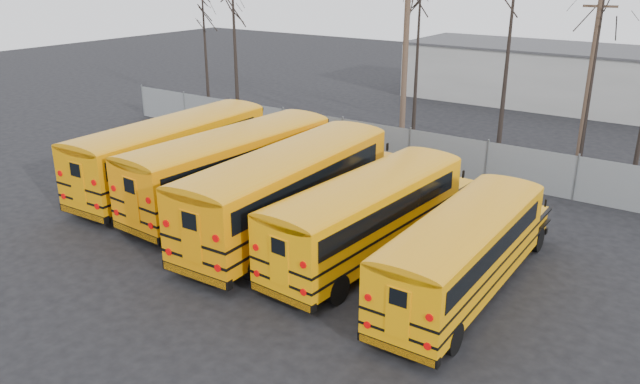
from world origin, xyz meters
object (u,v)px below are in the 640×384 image
Objects in this scene: bus_a at (176,147)px; bus_c at (292,183)px; utility_pole_left at (406,50)px; bus_e at (466,246)px; bus_d at (371,209)px; bus_b at (235,161)px; utility_pole_right at (589,84)px.

bus_a is 0.98× the size of bus_c.
bus_a is at bearing -107.14° from utility_pole_left.
bus_e is at bearing -8.95° from bus_a.
bus_d is 1.08× the size of bus_e.
utility_pole_left is at bearing 117.19° from bus_d.
bus_b is 1.16× the size of utility_pole_left.
bus_e is at bearing -98.98° from utility_pole_right.
utility_pole_left is at bearing 87.86° from bus_b.
bus_c is at bearing -9.84° from bus_a.
bus_a reaches higher than bus_e.
bus_a is 7.41m from bus_c.
bus_d is 1.28× the size of utility_pole_right.
bus_d is at bearing 168.84° from bus_e.
bus_a reaches higher than bus_d.
bus_d is at bearing -62.99° from utility_pole_left.
bus_a reaches higher than bus_b.
bus_e is 17.91m from utility_pole_left.
bus_c is at bearing -76.02° from utility_pole_left.
bus_c is 1.44× the size of utility_pole_right.
utility_pole_right is (7.01, 14.15, 2.35)m from bus_c.
bus_e is 0.98× the size of utility_pole_left.
bus_e is at bearing -8.04° from bus_c.
bus_a is 19.61m from utility_pole_right.
bus_e is at bearing -7.07° from bus_d.
bus_d is 14.88m from utility_pole_right.
utility_pole_left reaches higher than bus_d.
utility_pole_right is at bearing 40.48° from bus_a.
utility_pole_right is (-0.22, 14.92, 2.70)m from bus_e.
bus_c reaches higher than bus_b.
bus_c is 3.49m from bus_d.
bus_b is at bearing 175.01° from bus_d.
utility_pole_left reaches higher than bus_e.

